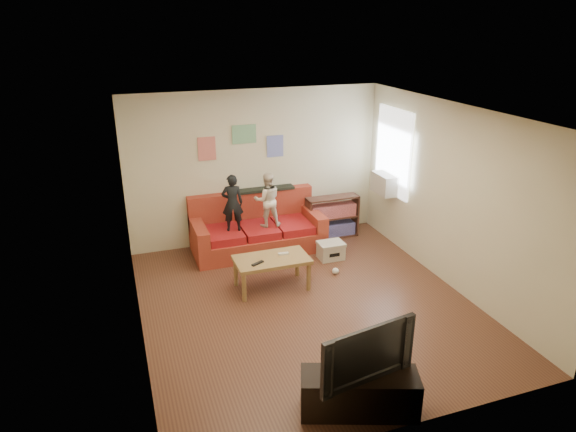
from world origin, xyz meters
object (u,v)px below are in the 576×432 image
object	(u,v)px
sofa	(257,230)
child_a	(232,203)
tv_stand	(359,393)
child_b	(267,200)
television	(362,349)
coffee_table	(272,262)
file_box	(331,250)
bookshelf	(332,219)

from	to	relation	value
sofa	child_a	world-z (taller)	child_a
tv_stand	sofa	bearing A→B (deg)	108.14
child_b	television	world-z (taller)	child_b
coffee_table	tv_stand	distance (m)	2.78
coffee_table	child_a	bearing A→B (deg)	101.81
television	file_box	bearing A→B (deg)	60.93
bookshelf	tv_stand	world-z (taller)	bookshelf
child_b	child_a	bearing A→B (deg)	7.21
file_box	coffee_table	bearing A→B (deg)	-153.03
child_b	tv_stand	distance (m)	4.12
file_box	tv_stand	bearing A→B (deg)	-109.17
tv_stand	television	bearing A→B (deg)	0.00
child_b	tv_stand	world-z (taller)	child_b
child_a	tv_stand	xyz separation A→B (m)	(0.32, -4.05, -0.73)
child_b	file_box	xyz separation A→B (m)	(0.90, -0.65, -0.79)
child_b	file_box	world-z (taller)	child_b
bookshelf	television	distance (m)	4.56
tv_stand	bookshelf	bearing A→B (deg)	89.62
child_b	bookshelf	world-z (taller)	child_b
file_box	television	bearing A→B (deg)	-109.17
child_a	sofa	bearing A→B (deg)	-146.81
tv_stand	television	world-z (taller)	television
child_a	tv_stand	bearing A→B (deg)	106.42
child_b	television	xyz separation A→B (m)	(-0.28, -4.05, -0.18)
coffee_table	television	bearing A→B (deg)	-88.88
child_a	television	world-z (taller)	child_a
file_box	sofa	bearing A→B (deg)	141.83
child_b	bookshelf	bearing A→B (deg)	-163.74
tv_stand	television	xyz separation A→B (m)	(0.00, 0.00, 0.53)
sofa	tv_stand	bearing A→B (deg)	-91.77
child_b	bookshelf	xyz separation A→B (m)	(1.30, 0.21, -0.59)
sofa	child_b	world-z (taller)	child_b
bookshelf	tv_stand	distance (m)	4.54
television	child_a	bearing A→B (deg)	84.63
coffee_table	bookshelf	distance (m)	2.21
child_b	television	distance (m)	4.06
file_box	television	xyz separation A→B (m)	(-1.18, -3.40, 0.61)
television	bookshelf	bearing A→B (deg)	59.80
child_a	bookshelf	world-z (taller)	child_a
coffee_table	bookshelf	xyz separation A→B (m)	(1.63, 1.49, -0.08)
child_a	child_b	distance (m)	0.60
sofa	tv_stand	distance (m)	4.23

